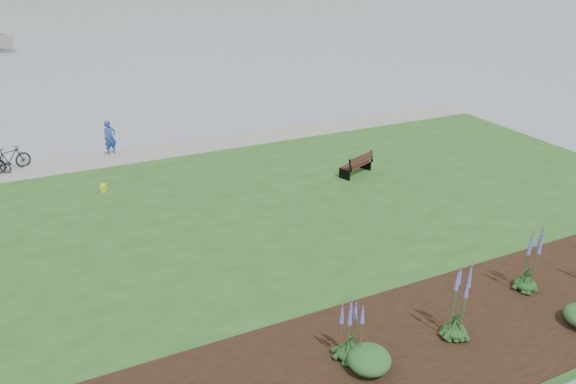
# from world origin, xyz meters

# --- Properties ---
(ground) EXTENTS (600.00, 600.00, 0.00)m
(ground) POSITION_xyz_m (0.00, 0.00, 0.00)
(ground) COLOR gray
(ground) RESTS_ON ground
(lawn) EXTENTS (34.00, 20.00, 0.40)m
(lawn) POSITION_xyz_m (0.00, -2.00, 0.20)
(lawn) COLOR #23521D
(lawn) RESTS_ON ground
(shoreline_path) EXTENTS (34.00, 2.20, 0.03)m
(shoreline_path) POSITION_xyz_m (0.00, 6.90, 0.42)
(shoreline_path) COLOR gray
(shoreline_path) RESTS_ON lawn
(garden_bed) EXTENTS (24.00, 4.40, 0.04)m
(garden_bed) POSITION_xyz_m (3.00, -9.80, 0.42)
(garden_bed) COLOR black
(garden_bed) RESTS_ON lawn
(park_bench) EXTENTS (1.76, 1.23, 1.01)m
(park_bench) POSITION_xyz_m (5.65, 0.27, 0.90)
(park_bench) COLOR black
(park_bench) RESTS_ON lawn
(person) EXTENTS (0.85, 0.71, 1.99)m
(person) POSITION_xyz_m (-3.88, 7.50, 1.40)
(person) COLOR #2342A0
(person) RESTS_ON lawn
(bicycle_b) EXTENTS (1.33, 1.88, 1.11)m
(bicycle_b) POSITION_xyz_m (-8.28, 7.20, 0.96)
(bicycle_b) COLOR black
(bicycle_b) RESTS_ON lawn
(sailboat) EXTENTS (12.54, 12.60, 24.06)m
(sailboat) POSITION_xyz_m (-10.17, 46.18, 0.00)
(sailboat) COLOR silver
(sailboat) RESTS_ON ground
(pannier) EXTENTS (0.27, 0.33, 0.30)m
(pannier) POSITION_xyz_m (-4.79, 3.12, 0.55)
(pannier) COLOR yellow
(pannier) RESTS_ON lawn
(echium_0) EXTENTS (0.62, 0.62, 2.37)m
(echium_0) POSITION_xyz_m (2.21, -9.93, 1.42)
(echium_0) COLOR #153C15
(echium_0) RESTS_ON garden_bed
(echium_1) EXTENTS (0.62, 0.62, 2.28)m
(echium_1) POSITION_xyz_m (5.46, -9.20, 1.37)
(echium_1) COLOR #153C15
(echium_1) RESTS_ON garden_bed
(echium_4) EXTENTS (0.62, 0.62, 1.96)m
(echium_4) POSITION_xyz_m (-0.63, -9.48, 1.27)
(echium_4) COLOR #153C15
(echium_4) RESTS_ON garden_bed
(shrub_0) EXTENTS (1.04, 1.04, 0.52)m
(shrub_0) POSITION_xyz_m (-0.39, -9.98, 0.70)
(shrub_0) COLOR #1E4C21
(shrub_0) RESTS_ON garden_bed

